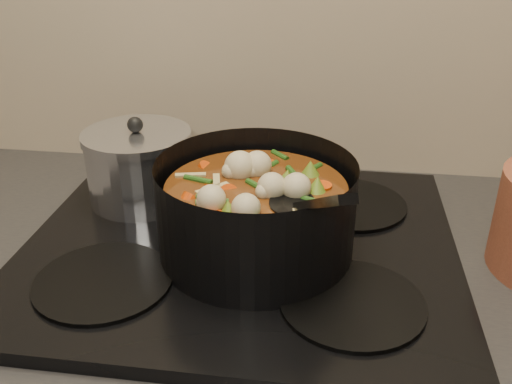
# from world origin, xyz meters

# --- Properties ---
(stovetop) EXTENTS (0.62, 0.54, 0.03)m
(stovetop) POSITION_xyz_m (0.00, 1.93, 0.92)
(stovetop) COLOR black
(stovetop) RESTS_ON counter
(stockpot) EXTENTS (0.31, 0.36, 0.20)m
(stockpot) POSITION_xyz_m (0.03, 1.90, 0.99)
(stockpot) COLOR black
(stockpot) RESTS_ON stovetop
(saucepan) EXTENTS (0.17, 0.17, 0.14)m
(saucepan) POSITION_xyz_m (-0.19, 2.04, 0.99)
(saucepan) COLOR silver
(saucepan) RESTS_ON stovetop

